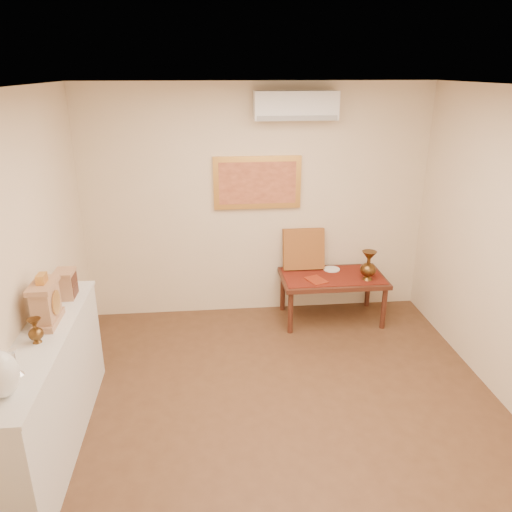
{
  "coord_description": "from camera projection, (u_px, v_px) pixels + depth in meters",
  "views": [
    {
      "loc": [
        -0.58,
        -3.36,
        2.83
      ],
      "look_at": [
        -0.12,
        1.15,
        1.11
      ],
      "focal_mm": 35.0,
      "sensor_mm": 36.0,
      "label": 1
    }
  ],
  "objects": [
    {
      "name": "ac_unit",
      "position": [
        296.0,
        106.0,
        5.32
      ],
      "size": [
        0.9,
        0.25,
        0.3
      ],
      "color": "silver",
      "rests_on": "wall_back"
    },
    {
      "name": "table_cloth",
      "position": [
        333.0,
        276.0,
        5.81
      ],
      "size": [
        1.14,
        0.59,
        0.01
      ],
      "primitive_type": "cube",
      "color": "maroon",
      "rests_on": "low_table"
    },
    {
      "name": "menu",
      "position": [
        316.0,
        280.0,
        5.67
      ],
      "size": [
        0.26,
        0.3,
        0.01
      ],
      "primitive_type": "cube",
      "rotation": [
        0.0,
        0.0,
        0.39
      ],
      "color": "maroon",
      "rests_on": "table_cloth"
    },
    {
      "name": "wall_back",
      "position": [
        257.0,
        203.0,
        5.79
      ],
      "size": [
        4.0,
        0.02,
        2.7
      ],
      "primitive_type": "cube",
      "color": "beige",
      "rests_on": "ground"
    },
    {
      "name": "wooden_chest",
      "position": [
        66.0,
        284.0,
        4.25
      ],
      "size": [
        0.16,
        0.21,
        0.24
      ],
      "color": "tan",
      "rests_on": "display_ledge"
    },
    {
      "name": "brass_urn_small",
      "position": [
        35.0,
        327.0,
        3.54
      ],
      "size": [
        0.11,
        0.11,
        0.24
      ],
      "primitive_type": null,
      "color": "brown",
      "rests_on": "display_ledge"
    },
    {
      "name": "painting",
      "position": [
        257.0,
        183.0,
        5.68
      ],
      "size": [
        1.0,
        0.06,
        0.6
      ],
      "color": "gold",
      "rests_on": "wall_back"
    },
    {
      "name": "display_ledge",
      "position": [
        51.0,
        392.0,
        3.83
      ],
      "size": [
        0.37,
        2.02,
        0.98
      ],
      "color": "silver",
      "rests_on": "floor"
    },
    {
      "name": "ceiling",
      "position": [
        293.0,
        89.0,
        3.22
      ],
      "size": [
        4.5,
        4.5,
        0.0
      ],
      "primitive_type": "plane",
      "rotation": [
        3.14,
        0.0,
        0.0
      ],
      "color": "white",
      "rests_on": "ground"
    },
    {
      "name": "plate",
      "position": [
        332.0,
        269.0,
        5.98
      ],
      "size": [
        0.2,
        0.2,
        0.01
      ],
      "primitive_type": "cylinder",
      "color": "white",
      "rests_on": "table_cloth"
    },
    {
      "name": "wall_left",
      "position": [
        8.0,
        292.0,
        3.51
      ],
      "size": [
        0.02,
        4.5,
        2.7
      ],
      "primitive_type": "cube",
      "color": "beige",
      "rests_on": "ground"
    },
    {
      "name": "candlestick",
      "position": [
        15.0,
        362.0,
        3.17
      ],
      "size": [
        0.09,
        0.09,
        0.18
      ],
      "primitive_type": null,
      "color": "silver",
      "rests_on": "display_ledge"
    },
    {
      "name": "cushion",
      "position": [
        304.0,
        249.0,
        5.94
      ],
      "size": [
        0.49,
        0.2,
        0.5
      ],
      "primitive_type": "cube",
      "rotation": [
        -0.21,
        0.0,
        0.0
      ],
      "color": "maroon",
      "rests_on": "table_cloth"
    },
    {
      "name": "mantel_clock",
      "position": [
        46.0,
        303.0,
        3.79
      ],
      "size": [
        0.17,
        0.36,
        0.41
      ],
      "color": "tan",
      "rests_on": "display_ledge"
    },
    {
      "name": "brass_urn_tall",
      "position": [
        369.0,
        262.0,
        5.63
      ],
      "size": [
        0.18,
        0.18,
        0.42
      ],
      "primitive_type": null,
      "color": "brown",
      "rests_on": "table_cloth"
    },
    {
      "name": "floor",
      "position": [
        285.0,
        428.0,
        4.18
      ],
      "size": [
        4.5,
        4.5,
        0.0
      ],
      "primitive_type": "plane",
      "color": "brown",
      "rests_on": "ground"
    },
    {
      "name": "low_table",
      "position": [
        332.0,
        281.0,
        5.84
      ],
      "size": [
        1.2,
        0.7,
        0.55
      ],
      "color": "#482115",
      "rests_on": "floor"
    }
  ]
}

